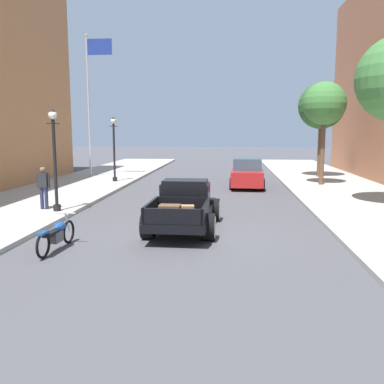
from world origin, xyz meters
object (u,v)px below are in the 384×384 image
object	(u,v)px
pedestrian_sidewalk_left	(43,185)
hotrod_truck_black	(185,205)
street_lamp_near	(54,152)
car_background_red	(247,174)
motorcycle_parked	(56,234)
flagpole	(91,90)
street_tree_third	(321,106)
street_lamp_far	(114,144)
street_tree_second	(324,104)

from	to	relation	value
pedestrian_sidewalk_left	hotrod_truck_black	bearing A→B (deg)	-18.81
hotrod_truck_black	street_lamp_near	world-z (taller)	street_lamp_near
car_background_red	pedestrian_sidewalk_left	world-z (taller)	pedestrian_sidewalk_left
hotrod_truck_black	car_background_red	xyz separation A→B (m)	(2.44, 10.25, 0.01)
motorcycle_parked	car_background_red	bearing A→B (deg)	67.27
flagpole	street_tree_third	world-z (taller)	flagpole
car_background_red	hotrod_truck_black	bearing A→B (deg)	-103.36
hotrod_truck_black	motorcycle_parked	size ratio (longest dim) A/B	2.35
motorcycle_parked	street_lamp_near	bearing A→B (deg)	112.82
street_lamp_far	street_lamp_near	bearing A→B (deg)	-87.66
pedestrian_sidewalk_left	street_tree_third	size ratio (longest dim) A/B	0.27
street_tree_second	street_tree_third	world-z (taller)	street_tree_third
car_background_red	flagpole	xyz separation A→B (m)	(-10.03, 3.43, 5.00)
street_lamp_near	car_background_red	bearing A→B (deg)	48.92
street_lamp_far	car_background_red	bearing A→B (deg)	-6.30
street_lamp_near	flagpole	bearing A→B (deg)	101.76
street_lamp_near	street_tree_third	bearing A→B (deg)	46.83
flagpole	street_tree_third	size ratio (longest dim) A/B	1.50
street_tree_second	street_tree_third	bearing A→B (deg)	80.27
motorcycle_parked	hotrod_truck_black	bearing A→B (deg)	44.05
pedestrian_sidewalk_left	street_tree_second	world-z (taller)	street_tree_second
hotrod_truck_black	street_lamp_far	world-z (taller)	street_lamp_far
motorcycle_parked	street_lamp_near	size ratio (longest dim) A/B	0.55
motorcycle_parked	street_lamp_far	size ratio (longest dim) A/B	0.55
pedestrian_sidewalk_left	street_lamp_near	size ratio (longest dim) A/B	0.43
motorcycle_parked	street_tree_third	world-z (taller)	street_tree_third
pedestrian_sidewalk_left	street_tree_second	size ratio (longest dim) A/B	0.29
motorcycle_parked	pedestrian_sidewalk_left	size ratio (longest dim) A/B	1.28
hotrod_truck_black	street_tree_third	distance (m)	17.08
street_lamp_far	street_tree_second	bearing A→B (deg)	-2.25
street_lamp_near	street_tree_second	xyz separation A→B (m)	(11.71, 9.02, 2.24)
street_lamp_near	street_lamp_far	world-z (taller)	same
street_lamp_far	flagpole	distance (m)	4.74
motorcycle_parked	street_lamp_far	xyz separation A→B (m)	(-2.35, 14.15, 1.94)
car_background_red	street_tree_third	size ratio (longest dim) A/B	0.71
pedestrian_sidewalk_left	street_lamp_near	distance (m)	1.48
hotrod_truck_black	street_tree_third	world-z (taller)	street_tree_third
pedestrian_sidewalk_left	street_lamp_far	size ratio (longest dim) A/B	0.43
flagpole	street_tree_second	distance (m)	14.59
hotrod_truck_black	pedestrian_sidewalk_left	distance (m)	6.06
flagpole	street_tree_second	world-z (taller)	flagpole
street_lamp_far	flagpole	world-z (taller)	flagpole
pedestrian_sidewalk_left	street_tree_third	distance (m)	18.76
car_background_red	street_lamp_near	xyz separation A→B (m)	(-7.52, -8.63, 1.62)
pedestrian_sidewalk_left	street_lamp_near	bearing A→B (deg)	-26.60
hotrod_truck_black	flagpole	world-z (taller)	flagpole
pedestrian_sidewalk_left	street_lamp_far	bearing A→B (deg)	88.42
pedestrian_sidewalk_left	motorcycle_parked	bearing A→B (deg)	-62.41
street_lamp_far	street_tree_second	world-z (taller)	street_tree_second
motorcycle_parked	street_tree_second	xyz separation A→B (m)	(9.75, 13.67, 4.19)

